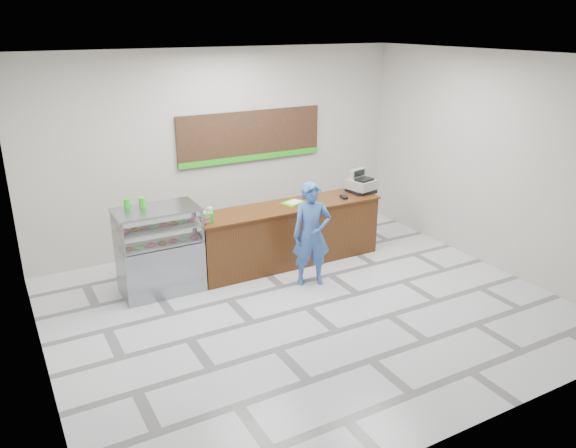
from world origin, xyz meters
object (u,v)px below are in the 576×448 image
sales_counter (289,234)px  customer (312,234)px  cash_register (361,184)px  display_case (159,250)px  serving_tray (293,203)px

sales_counter → customer: size_ratio=1.99×
cash_register → customer: (-1.57, -0.91, -0.36)m
sales_counter → cash_register: size_ratio=6.20×
display_case → customer: 2.32m
cash_register → customer: customer is taller
cash_register → customer: 1.86m
customer → display_case: bearing=178.9°
display_case → sales_counter: bearing=0.0°
serving_tray → cash_register: bearing=-22.3°
display_case → customer: (2.15, -0.86, 0.14)m
sales_counter → customer: customer is taller
sales_counter → serving_tray: serving_tray is taller
sales_counter → display_case: bearing=-180.0°
display_case → serving_tray: (2.33, 0.06, 0.36)m
serving_tray → customer: (-0.19, -0.92, -0.22)m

